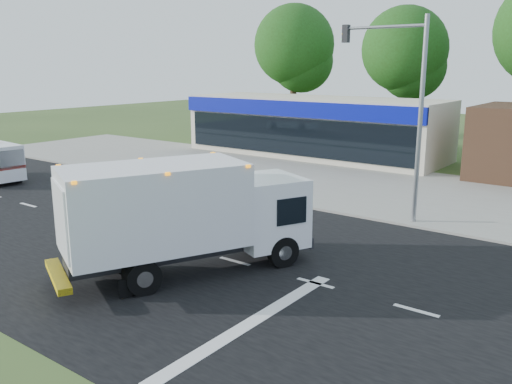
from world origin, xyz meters
TOP-DOWN VIEW (x-y plane):
  - ground at (0.00, 0.00)m, footprint 120.00×120.00m
  - road_asphalt at (0.00, 0.00)m, footprint 60.00×14.00m
  - sidewalk at (0.00, 8.20)m, footprint 60.00×2.40m
  - parking_apron at (0.00, 14.00)m, footprint 60.00×9.00m
  - lane_markings at (1.35, -1.35)m, footprint 55.20×7.00m
  - ems_box_truck at (-0.65, -1.63)m, footprint 5.44×7.97m
  - emergency_worker at (-6.11, -1.73)m, footprint 0.68×0.68m
  - retail_strip_mall at (-9.00, 19.93)m, footprint 18.00×6.20m
  - traffic_signal_pole at (2.35, 7.60)m, footprint 3.51×0.25m
  - background_trees at (-0.85, 28.16)m, footprint 36.77×7.39m

SIDE VIEW (x-z plane):
  - ground at x=0.00m, z-range 0.00..0.00m
  - road_asphalt at x=0.00m, z-range -0.01..0.01m
  - parking_apron at x=0.00m, z-range 0.00..0.02m
  - lane_markings at x=1.35m, z-range 0.01..0.02m
  - sidewalk at x=0.00m, z-range 0.00..0.12m
  - emergency_worker at x=-6.11m, z-range -0.01..1.70m
  - ems_box_truck at x=-0.65m, z-range 0.26..3.67m
  - retail_strip_mall at x=-9.00m, z-range 0.01..4.01m
  - traffic_signal_pole at x=2.35m, z-range 0.92..8.92m
  - background_trees at x=-0.85m, z-range 1.33..13.43m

